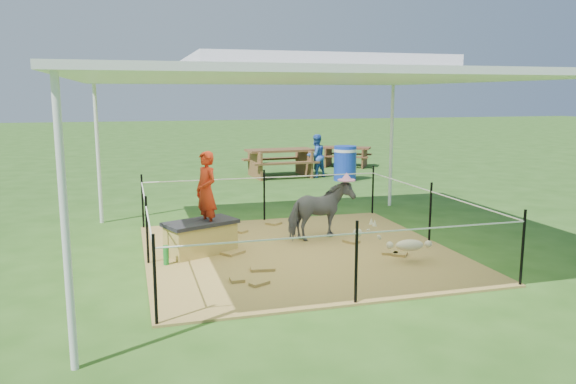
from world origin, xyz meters
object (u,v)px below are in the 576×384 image
object	(u,v)px
green_bottle	(166,255)
foal	(410,243)
straw_bale	(201,239)
picnic_table_far	(346,157)
picnic_table_near	(280,163)
woman	(206,185)
trash_barrel	(345,163)
pony	(321,211)
distant_person	(316,156)

from	to	relation	value
green_bottle	foal	xyz separation A→B (m)	(3.37, -0.82, 0.14)
green_bottle	foal	size ratio (longest dim) A/B	0.28
straw_bale	picnic_table_far	world-z (taller)	picnic_table_far
picnic_table_far	picnic_table_near	bearing A→B (deg)	-117.60
woman	trash_barrel	xyz separation A→B (m)	(4.78, 6.41, -0.59)
picnic_table_near	trash_barrel	bearing A→B (deg)	-40.84
straw_bale	green_bottle	bearing A→B (deg)	-140.71
picnic_table_far	pony	bearing A→B (deg)	-83.15
foal	picnic_table_far	bearing A→B (deg)	80.38
trash_barrel	distant_person	xyz separation A→B (m)	(-0.60, 0.79, 0.14)
picnic_table_near	picnic_table_far	bearing A→B (deg)	28.16
foal	picnic_table_far	size ratio (longest dim) A/B	0.63
straw_bale	woman	bearing A→B (deg)	0.00
foal	picnic_table_near	world-z (taller)	picnic_table_near
straw_bale	pony	bearing A→B (deg)	8.63
foal	distant_person	world-z (taller)	distant_person
distant_person	picnic_table_near	bearing A→B (deg)	-43.61
woman	straw_bale	bearing A→B (deg)	-112.80
picnic_table_far	straw_bale	bearing A→B (deg)	-92.02
green_bottle	foal	distance (m)	3.47
foal	trash_barrel	xyz separation A→B (m)	(2.06, 7.68, 0.18)
picnic_table_far	woman	bearing A→B (deg)	-91.58
woman	distant_person	size ratio (longest dim) A/B	0.95
picnic_table_near	distant_person	world-z (taller)	distant_person
woman	pony	distance (m)	2.03
straw_bale	woman	world-z (taller)	woman
straw_bale	distant_person	distance (m)	8.38
woman	foal	size ratio (longest dim) A/B	1.20
picnic_table_far	distant_person	bearing A→B (deg)	-99.23
green_bottle	picnic_table_far	bearing A→B (deg)	55.84
green_bottle	pony	xyz separation A→B (m)	(2.57, 0.76, 0.34)
straw_bale	pony	xyz separation A→B (m)	(2.02, 0.31, 0.25)
straw_bale	trash_barrel	world-z (taller)	trash_barrel
trash_barrel	picnic_table_near	distance (m)	1.99
woman	picnic_table_far	size ratio (longest dim) A/B	0.76
pony	foal	world-z (taller)	pony
green_bottle	pony	bearing A→B (deg)	16.41
pony	distant_person	distance (m)	7.25
pony	picnic_table_far	size ratio (longest dim) A/B	0.71
picnic_table_near	picnic_table_far	size ratio (longest dim) A/B	1.24
straw_bale	woman	size ratio (longest dim) A/B	0.83
trash_barrel	picnic_table_far	distance (m)	3.15
pony	picnic_table_near	world-z (taller)	pony
picnic_table_near	distant_person	bearing A→B (deg)	-27.00
trash_barrel	distant_person	distance (m)	1.00
foal	picnic_table_near	distance (m)	8.91
green_bottle	straw_bale	bearing A→B (deg)	39.29
picnic_table_near	distant_person	size ratio (longest dim) A/B	1.56
woman	foal	xyz separation A→B (m)	(2.72, -1.27, -0.77)
green_bottle	foal	world-z (taller)	foal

